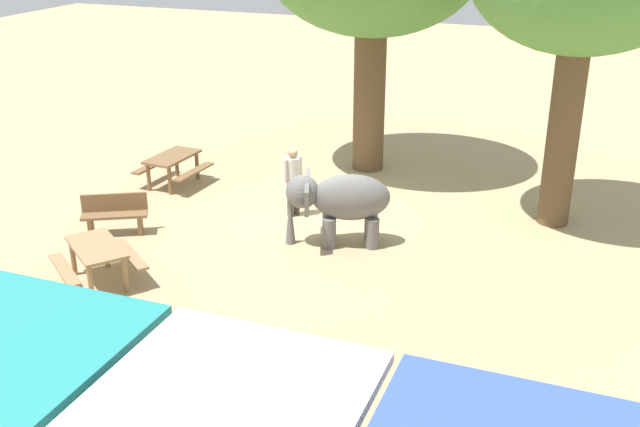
# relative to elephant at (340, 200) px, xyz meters

# --- Properties ---
(ground_plane) EXTENTS (60.00, 60.00, 0.00)m
(ground_plane) POSITION_rel_elephant_xyz_m (0.77, -1.08, -0.98)
(ground_plane) COLOR tan
(elephant) EXTENTS (2.20, 1.71, 1.53)m
(elephant) POSITION_rel_elephant_xyz_m (0.00, 0.00, 0.00)
(elephant) COLOR slate
(elephant) RESTS_ON ground_plane
(person_handler) EXTENTS (0.32, 0.46, 1.62)m
(person_handler) POSITION_rel_elephant_xyz_m (1.50, -1.05, -0.03)
(person_handler) COLOR #3F3833
(person_handler) RESTS_ON ground_plane
(wooden_bench) EXTENTS (1.42, 1.02, 0.88)m
(wooden_bench) POSITION_rel_elephant_xyz_m (4.72, 1.26, -0.51)
(wooden_bench) COLOR brown
(wooden_bench) RESTS_ON ground_plane
(picnic_table_near) EXTENTS (1.58, 1.60, 0.78)m
(picnic_table_near) POSITION_rel_elephant_xyz_m (5.14, -1.82, -0.39)
(picnic_table_near) COLOR brown
(picnic_table_near) RESTS_ON ground_plane
(picnic_table_far) EXTENTS (2.09, 2.09, 0.78)m
(picnic_table_far) POSITION_rel_elephant_xyz_m (3.64, 3.33, -0.39)
(picnic_table_far) COLOR #9E7A51
(picnic_table_far) RESTS_ON ground_plane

